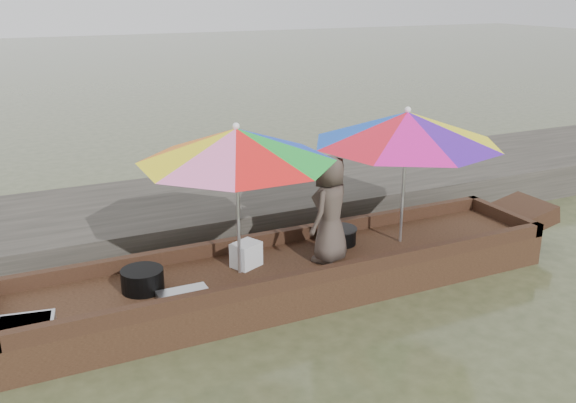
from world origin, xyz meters
name	(u,v)px	position (x,y,z in m)	size (l,w,h in m)	color
water	(292,292)	(0.00, 0.00, 0.00)	(80.00, 80.00, 0.00)	#3C4226
dock	(221,209)	(0.00, 2.20, 0.25)	(22.00, 2.20, 0.50)	#2D2B26
boat_hull	(292,277)	(0.00, 0.00, 0.17)	(5.93, 1.20, 0.35)	black
cooking_pot	(142,280)	(-1.58, 0.03, 0.46)	(0.41, 0.41, 0.21)	black
tray_crayfish	(25,326)	(-2.67, -0.30, 0.39)	(0.48, 0.33, 0.09)	silver
tray_scallop	(185,296)	(-1.28, -0.33, 0.38)	(0.48, 0.33, 0.06)	silver
charcoal_grill	(340,236)	(0.72, 0.24, 0.44)	(0.37, 0.37, 0.17)	black
supply_bag	(246,254)	(-0.47, 0.12, 0.48)	(0.28, 0.22, 0.26)	silver
vendor	(330,209)	(0.38, -0.12, 0.93)	(0.57, 0.37, 1.16)	#433830
umbrella_bow	(238,201)	(-0.60, 0.00, 1.12)	(1.95, 1.95, 1.55)	#0C36D8
umbrella_stern	(404,176)	(1.38, 0.00, 1.12)	(2.09, 2.09, 1.55)	pink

